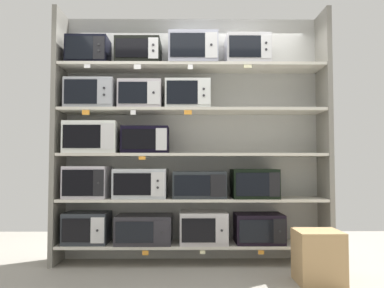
{
  "coord_description": "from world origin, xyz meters",
  "views": [
    {
      "loc": [
        -0.04,
        -4.23,
        1.02
      ],
      "look_at": [
        0.0,
        0.0,
        1.24
      ],
      "focal_mm": 37.59,
      "sensor_mm": 36.0,
      "label": 1
    }
  ],
  "objects_px": {
    "microwave_3": "(259,228)",
    "microwave_7": "(254,183)",
    "microwave_1": "(144,229)",
    "microwave_8": "(93,138)",
    "microwave_9": "(146,140)",
    "microwave_13": "(88,52)",
    "microwave_10": "(92,95)",
    "microwave_11": "(141,95)",
    "microwave_14": "(139,53)",
    "microwave_5": "(141,183)",
    "shipping_carton": "(318,257)",
    "microwave_16": "(247,52)",
    "microwave_4": "(87,182)",
    "microwave_15": "(193,51)",
    "microwave_6": "(199,185)",
    "microwave_12": "(188,95)",
    "microwave_2": "(203,227)",
    "microwave_0": "(87,228)"
  },
  "relations": [
    {
      "from": "shipping_carton",
      "to": "microwave_15",
      "type": "bearing_deg",
      "value": 146.34
    },
    {
      "from": "shipping_carton",
      "to": "microwave_1",
      "type": "bearing_deg",
      "value": 155.65
    },
    {
      "from": "microwave_5",
      "to": "microwave_0",
      "type": "bearing_deg",
      "value": -180.0
    },
    {
      "from": "microwave_8",
      "to": "microwave_12",
      "type": "relative_size",
      "value": 1.16
    },
    {
      "from": "microwave_8",
      "to": "microwave_11",
      "type": "xyz_separation_m",
      "value": [
        0.5,
        -0.0,
        0.45
      ]
    },
    {
      "from": "microwave_1",
      "to": "microwave_8",
      "type": "height_order",
      "value": "microwave_8"
    },
    {
      "from": "microwave_10",
      "to": "microwave_5",
      "type": "bearing_deg",
      "value": 0.03
    },
    {
      "from": "microwave_16",
      "to": "shipping_carton",
      "type": "xyz_separation_m",
      "value": [
        0.5,
        -0.72,
        -2.0
      ]
    },
    {
      "from": "microwave_7",
      "to": "microwave_16",
      "type": "xyz_separation_m",
      "value": [
        -0.07,
        0.0,
        1.4
      ]
    },
    {
      "from": "microwave_10",
      "to": "microwave_1",
      "type": "bearing_deg",
      "value": 0.04
    },
    {
      "from": "microwave_0",
      "to": "microwave_7",
      "type": "distance_m",
      "value": 1.8
    },
    {
      "from": "microwave_5",
      "to": "microwave_14",
      "type": "bearing_deg",
      "value": -179.99
    },
    {
      "from": "microwave_3",
      "to": "microwave_14",
      "type": "bearing_deg",
      "value": 180.0
    },
    {
      "from": "microwave_7",
      "to": "microwave_16",
      "type": "bearing_deg",
      "value": 179.86
    },
    {
      "from": "microwave_4",
      "to": "microwave_8",
      "type": "xyz_separation_m",
      "value": [
        0.05,
        0.0,
        0.46
      ]
    },
    {
      "from": "microwave_9",
      "to": "microwave_6",
      "type": "bearing_deg",
      "value": -0.01
    },
    {
      "from": "microwave_2",
      "to": "microwave_10",
      "type": "height_order",
      "value": "microwave_10"
    },
    {
      "from": "microwave_7",
      "to": "shipping_carton",
      "type": "height_order",
      "value": "microwave_7"
    },
    {
      "from": "microwave_4",
      "to": "microwave_15",
      "type": "relative_size",
      "value": 0.86
    },
    {
      "from": "microwave_5",
      "to": "microwave_8",
      "type": "bearing_deg",
      "value": 179.99
    },
    {
      "from": "microwave_12",
      "to": "microwave_16",
      "type": "bearing_deg",
      "value": 0.02
    },
    {
      "from": "microwave_11",
      "to": "microwave_9",
      "type": "bearing_deg",
      "value": 0.1
    },
    {
      "from": "microwave_1",
      "to": "microwave_7",
      "type": "xyz_separation_m",
      "value": [
        1.15,
        -0.0,
        0.47
      ]
    },
    {
      "from": "microwave_2",
      "to": "microwave_14",
      "type": "xyz_separation_m",
      "value": [
        -0.69,
        0.0,
        1.84
      ]
    },
    {
      "from": "microwave_10",
      "to": "microwave_11",
      "type": "height_order",
      "value": "microwave_10"
    },
    {
      "from": "microwave_12",
      "to": "microwave_15",
      "type": "bearing_deg",
      "value": 0.21
    },
    {
      "from": "microwave_1",
      "to": "microwave_6",
      "type": "xyz_separation_m",
      "value": [
        0.57,
        -0.0,
        0.46
      ]
    },
    {
      "from": "microwave_8",
      "to": "microwave_13",
      "type": "relative_size",
      "value": 1.27
    },
    {
      "from": "microwave_3",
      "to": "microwave_16",
      "type": "relative_size",
      "value": 1.09
    },
    {
      "from": "microwave_6",
      "to": "shipping_carton",
      "type": "bearing_deg",
      "value": -35.34
    },
    {
      "from": "microwave_7",
      "to": "microwave_10",
      "type": "xyz_separation_m",
      "value": [
        -1.72,
        -0.0,
        0.94
      ]
    },
    {
      "from": "microwave_11",
      "to": "microwave_16",
      "type": "bearing_deg",
      "value": 0.0
    },
    {
      "from": "microwave_2",
      "to": "microwave_15",
      "type": "xyz_separation_m",
      "value": [
        -0.11,
        -0.0,
        1.87
      ]
    },
    {
      "from": "microwave_1",
      "to": "microwave_11",
      "type": "height_order",
      "value": "microwave_11"
    },
    {
      "from": "microwave_5",
      "to": "shipping_carton",
      "type": "xyz_separation_m",
      "value": [
        1.62,
        -0.72,
        -0.6
      ]
    },
    {
      "from": "microwave_5",
      "to": "microwave_15",
      "type": "relative_size",
      "value": 1.06
    },
    {
      "from": "microwave_3",
      "to": "microwave_7",
      "type": "relative_size",
      "value": 1.06
    },
    {
      "from": "microwave_13",
      "to": "microwave_14",
      "type": "relative_size",
      "value": 0.92
    },
    {
      "from": "microwave_5",
      "to": "microwave_14",
      "type": "height_order",
      "value": "microwave_14"
    },
    {
      "from": "microwave_5",
      "to": "shipping_carton",
      "type": "height_order",
      "value": "microwave_5"
    },
    {
      "from": "microwave_3",
      "to": "microwave_5",
      "type": "relative_size",
      "value": 0.91
    },
    {
      "from": "microwave_13",
      "to": "microwave_14",
      "type": "xyz_separation_m",
      "value": [
        0.54,
        0.0,
        -0.01
      ]
    },
    {
      "from": "microwave_0",
      "to": "microwave_3",
      "type": "bearing_deg",
      "value": -0.0
    },
    {
      "from": "microwave_8",
      "to": "microwave_13",
      "type": "distance_m",
      "value": 0.92
    },
    {
      "from": "microwave_3",
      "to": "microwave_10",
      "type": "distance_m",
      "value": 2.25
    },
    {
      "from": "microwave_6",
      "to": "microwave_12",
      "type": "relative_size",
      "value": 1.18
    },
    {
      "from": "microwave_1",
      "to": "microwave_16",
      "type": "bearing_deg",
      "value": -0.0
    },
    {
      "from": "microwave_9",
      "to": "microwave_11",
      "type": "height_order",
      "value": "microwave_11"
    },
    {
      "from": "microwave_9",
      "to": "microwave_13",
      "type": "distance_m",
      "value": 1.12
    },
    {
      "from": "microwave_1",
      "to": "microwave_4",
      "type": "distance_m",
      "value": 0.77
    }
  ]
}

